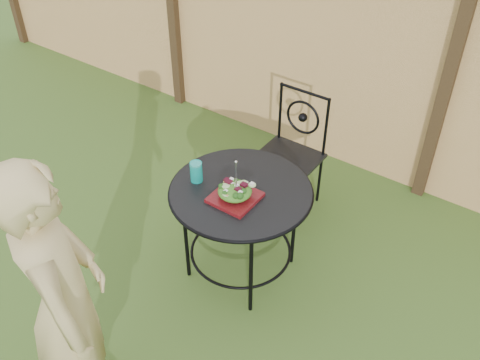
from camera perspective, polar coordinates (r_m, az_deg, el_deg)
The scene contains 9 objects.
ground at distance 3.85m, azimuth -12.33°, elevation -10.85°, with size 60.00×60.00×0.00m, color #284315.
fence at distance 4.66m, azimuth 5.82°, elevation 14.07°, with size 8.00×0.12×1.90m.
patio_table at distance 3.46m, azimuth 0.09°, elevation -2.80°, with size 0.92×0.92×0.72m.
patio_chair at distance 4.10m, azimuth 5.42°, elevation 3.16°, with size 0.46×0.46×0.95m.
diner at distance 2.73m, azimuth -18.09°, elevation -12.35°, with size 0.61×0.40×1.67m, color tan.
salad_plate at distance 3.29m, azimuth -0.54°, elevation -1.87°, with size 0.27×0.27×0.02m, color #410909.
salad at distance 3.26m, azimuth -0.55°, elevation -1.18°, with size 0.21×0.21×0.08m, color #235614.
fork at distance 3.17m, azimuth -0.42°, elevation 0.56°, with size 0.01×0.01×0.18m, color silver.
drinking_glass at distance 3.41m, azimuth -4.69°, elevation 0.89°, with size 0.08×0.08×0.14m, color #0D9E92.
Camera 1 is at (2.06, -1.52, 2.87)m, focal length 40.00 mm.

